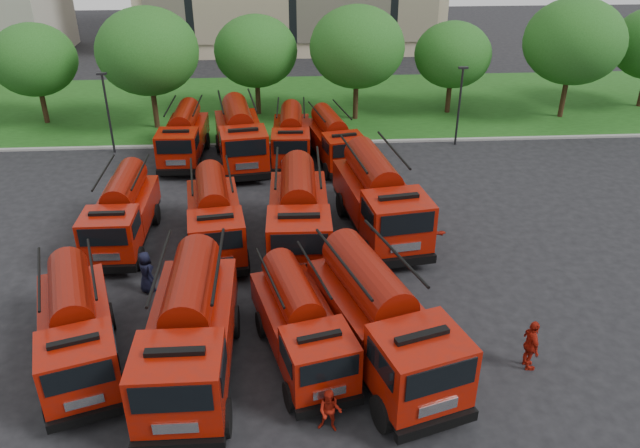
# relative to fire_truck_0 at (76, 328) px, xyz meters

# --- Properties ---
(ground) EXTENTS (140.00, 140.00, 0.00)m
(ground) POSITION_rel_fire_truck_0_xyz_m (6.56, 3.00, -1.57)
(ground) COLOR black
(ground) RESTS_ON ground
(lawn) EXTENTS (70.00, 16.00, 0.12)m
(lawn) POSITION_rel_fire_truck_0_xyz_m (6.56, 29.00, -1.51)
(lawn) COLOR #194412
(lawn) RESTS_ON ground
(curb) EXTENTS (70.00, 0.30, 0.14)m
(curb) POSITION_rel_fire_truck_0_xyz_m (6.56, 20.90, -1.50)
(curb) COLOR gray
(curb) RESTS_ON ground
(tree_1) EXTENTS (5.71, 5.71, 6.98)m
(tree_1) POSITION_rel_fire_truck_0_xyz_m (-9.44, 26.00, 2.98)
(tree_1) COLOR #382314
(tree_1) RESTS_ON ground
(tree_2) EXTENTS (6.72, 6.72, 8.22)m
(tree_2) POSITION_rel_fire_truck_0_xyz_m (-1.44, 24.50, 3.79)
(tree_2) COLOR #382314
(tree_2) RESTS_ON ground
(tree_3) EXTENTS (5.88, 5.88, 7.19)m
(tree_3) POSITION_rel_fire_truck_0_xyz_m (5.56, 27.00, 3.12)
(tree_3) COLOR #382314
(tree_3) RESTS_ON ground
(tree_4) EXTENTS (6.55, 6.55, 8.01)m
(tree_4) POSITION_rel_fire_truck_0_xyz_m (12.56, 25.50, 3.65)
(tree_4) COLOR #382314
(tree_4) RESTS_ON ground
(tree_5) EXTENTS (5.46, 5.46, 6.68)m
(tree_5) POSITION_rel_fire_truck_0_xyz_m (19.56, 26.50, 2.78)
(tree_5) COLOR #382314
(tree_5) RESTS_ON ground
(tree_6) EXTENTS (6.89, 6.89, 8.42)m
(tree_6) POSITION_rel_fire_truck_0_xyz_m (27.56, 25.00, 3.92)
(tree_6) COLOR #382314
(tree_6) RESTS_ON ground
(lamp_post_0) EXTENTS (0.60, 0.25, 5.11)m
(lamp_post_0) POSITION_rel_fire_truck_0_xyz_m (-3.44, 20.20, 1.33)
(lamp_post_0) COLOR black
(lamp_post_0) RESTS_ON ground
(lamp_post_1) EXTENTS (0.60, 0.25, 5.11)m
(lamp_post_1) POSITION_rel_fire_truck_0_xyz_m (18.56, 20.20, 1.33)
(lamp_post_1) COLOR black
(lamp_post_1) RESTS_ON ground
(fire_truck_0) EXTENTS (4.36, 7.22, 3.12)m
(fire_truck_0) POSITION_rel_fire_truck_0_xyz_m (0.00, 0.00, 0.00)
(fire_truck_0) COLOR black
(fire_truck_0) RESTS_ON ground
(fire_truck_1) EXTENTS (2.90, 7.85, 3.57)m
(fire_truck_1) POSITION_rel_fire_truck_0_xyz_m (3.99, -0.72, 0.23)
(fire_truck_1) COLOR black
(fire_truck_1) RESTS_ON ground
(fire_truck_2) EXTENTS (3.75, 6.77, 2.93)m
(fire_truck_2) POSITION_rel_fire_truck_0_xyz_m (7.71, -0.13, -0.10)
(fire_truck_2) COLOR black
(fire_truck_2) RESTS_ON ground
(fire_truck_3) EXTENTS (4.93, 8.32, 3.59)m
(fire_truck_3) POSITION_rel_fire_truck_0_xyz_m (10.49, -0.56, 0.24)
(fire_truck_3) COLOR black
(fire_truck_3) RESTS_ON ground
(fire_truck_4) EXTENTS (2.53, 6.80, 3.09)m
(fire_truck_4) POSITION_rel_fire_truck_0_xyz_m (-0.28, 8.67, -0.01)
(fire_truck_4) COLOR black
(fire_truck_4) RESTS_ON ground
(fire_truck_5) EXTENTS (3.28, 7.13, 3.13)m
(fire_truck_5) POSITION_rel_fire_truck_0_xyz_m (4.05, 8.01, 0.01)
(fire_truck_5) COLOR black
(fire_truck_5) RESTS_ON ground
(fire_truck_6) EXTENTS (3.00, 7.84, 3.54)m
(fire_truck_6) POSITION_rel_fire_truck_0_xyz_m (7.91, 7.54, 0.21)
(fire_truck_6) COLOR black
(fire_truck_6) RESTS_ON ground
(fire_truck_7) EXTENTS (3.94, 8.34, 3.65)m
(fire_truck_7) POSITION_rel_fire_truck_0_xyz_m (11.79, 8.89, 0.27)
(fire_truck_7) COLOR black
(fire_truck_7) RESTS_ON ground
(fire_truck_8) EXTENTS (2.58, 6.73, 3.04)m
(fire_truck_8) POSITION_rel_fire_truck_0_xyz_m (1.26, 18.79, -0.04)
(fire_truck_8) COLOR black
(fire_truck_8) RESTS_ON ground
(fire_truck_9) EXTENTS (3.65, 7.84, 3.43)m
(fire_truck_9) POSITION_rel_fire_truck_0_xyz_m (4.73, 18.09, 0.16)
(fire_truck_9) COLOR black
(fire_truck_9) RESTS_ON ground
(fire_truck_10) EXTENTS (2.54, 6.52, 2.93)m
(fire_truck_10) POSITION_rel_fire_truck_0_xyz_m (7.80, 18.40, -0.09)
(fire_truck_10) COLOR black
(fire_truck_10) RESTS_ON ground
(fire_truck_11) EXTENTS (3.41, 6.70, 2.91)m
(fire_truck_11) POSITION_rel_fire_truck_0_xyz_m (10.34, 17.73, -0.10)
(fire_truck_11) COLOR black
(fire_truck_11) RESTS_ON ground
(firefighter_0) EXTENTS (0.83, 0.76, 1.84)m
(firefighter_0) POSITION_rel_fire_truck_0_xyz_m (10.81, -3.72, -1.57)
(firefighter_0) COLOR maroon
(firefighter_0) RESTS_ON ground
(firefighter_1) EXTENTS (0.83, 0.59, 1.55)m
(firefighter_1) POSITION_rel_fire_truck_0_xyz_m (8.49, -3.62, -1.57)
(firefighter_1) COLOR maroon
(firefighter_1) RESTS_ON ground
(firefighter_2) EXTENTS (0.66, 1.15, 1.96)m
(firefighter_2) POSITION_rel_fire_truck_0_xyz_m (15.64, -1.20, -1.57)
(firefighter_2) COLOR maroon
(firefighter_2) RESTS_ON ground
(firefighter_3) EXTENTS (1.13, 0.60, 1.72)m
(firefighter_3) POSITION_rel_fire_truck_0_xyz_m (11.83, -1.56, -1.57)
(firefighter_3) COLOR black
(firefighter_3) RESTS_ON ground
(firefighter_4) EXTENTS (1.05, 1.08, 1.86)m
(firefighter_4) POSITION_rel_fire_truck_0_xyz_m (1.50, 4.41, -1.57)
(firefighter_4) COLOR black
(firefighter_4) RESTS_ON ground
(firefighter_5) EXTENTS (1.73, 0.99, 1.76)m
(firefighter_5) POSITION_rel_fire_truck_0_xyz_m (13.86, 6.62, -1.57)
(firefighter_5) COLOR maroon
(firefighter_5) RESTS_ON ground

